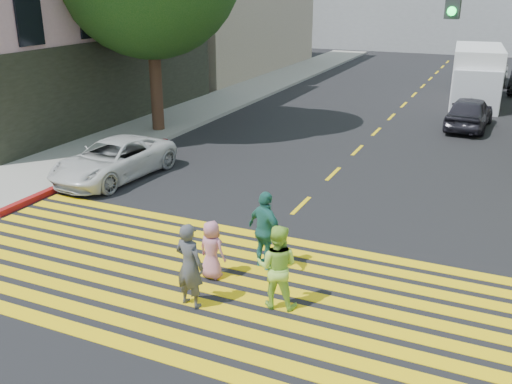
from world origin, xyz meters
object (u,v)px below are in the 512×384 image
Objects in this scene: silver_car at (490,70)px; white_van at (476,78)px; pedestrian_man at (190,265)px; pedestrian_woman at (277,267)px; dark_car_near at (469,112)px; pedestrian_child at (212,250)px; white_sedan at (114,160)px; pedestrian_extra at (265,231)px.

white_van reaches higher than silver_car.
pedestrian_woman is (1.47, 0.65, -0.02)m from pedestrian_man.
pedestrian_child is at bearing 80.45° from dark_car_near.
dark_car_near is (3.49, 16.80, -0.16)m from pedestrian_man.
white_sedan is 25.97m from silver_car.
pedestrian_man is 17.16m from dark_car_near.
pedestrian_child is 0.72× the size of pedestrian_extra.
white_sedan is (-6.62, 3.54, -0.26)m from pedestrian_extra.
pedestrian_extra is 0.34× the size of silver_car.
pedestrian_man reaches higher than silver_car.
pedestrian_child is 28.78m from silver_car.
silver_car is at bearing -69.53° from pedestrian_extra.
pedestrian_woman is at bearing 86.42° from dark_car_near.
white_van reaches higher than pedestrian_man.
pedestrian_child is 0.29× the size of white_sedan.
pedestrian_extra is 7.51m from white_sedan.
white_sedan is 1.09× the size of dark_car_near.
white_sedan is at bearing -26.98° from pedestrian_child.
white_van reaches higher than pedestrian_child.
pedestrian_child is at bearing -72.50° from pedestrian_man.
silver_car is (2.11, 29.02, -0.09)m from pedestrian_woman.
pedestrian_man is 1.61m from pedestrian_woman.
pedestrian_woman is 21.73m from white_van.
pedestrian_extra is (-0.80, 1.31, 0.04)m from pedestrian_woman.
silver_car is (9.53, 24.16, 0.13)m from white_sedan.
pedestrian_woman is 1.53m from pedestrian_extra.
pedestrian_man is at bearing -37.99° from white_sedan.
pedestrian_woman reaches higher than dark_car_near.
pedestrian_man is at bearing 97.31° from pedestrian_extra.
pedestrian_woman is 29.09m from silver_car.
pedestrian_man is 1.35× the size of pedestrian_child.
white_sedan is (-7.42, 4.85, -0.22)m from pedestrian_woman.
pedestrian_woman is at bearing -146.57° from pedestrian_man.
pedestrian_man is 0.27× the size of white_van.
pedestrian_child is at bearing -104.22° from white_van.
white_van is at bearing -84.10° from dark_car_near.
dark_car_near is (9.43, 11.30, 0.08)m from white_sedan.
pedestrian_child is at bearing -32.26° from white_sedan.
pedestrian_woman reaches higher than white_sedan.
white_van reaches higher than pedestrian_extra.
white_sedan is 0.71× the size of white_van.
pedestrian_extra reaches higher than silver_car.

